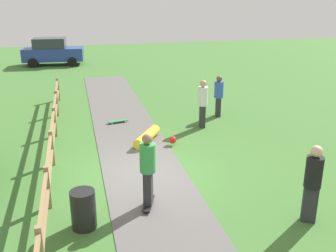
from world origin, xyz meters
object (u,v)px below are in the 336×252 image
at_px(bystander_white, 203,101).
at_px(trash_bin, 83,209).
at_px(skater_riding, 148,167).
at_px(skateboard_loose, 118,121).
at_px(parked_car_blue, 52,52).
at_px(skater_fallen, 149,137).
at_px(bystander_blue, 219,94).
at_px(bystander_black, 313,180).

bearing_deg(bystander_white, trash_bin, -128.64).
height_order(skater_riding, skateboard_loose, skater_riding).
bearing_deg(skateboard_loose, parked_car_blue, 101.70).
bearing_deg(parked_car_blue, skater_riding, -82.02).
distance_m(skater_fallen, bystander_blue, 4.24).
distance_m(skater_riding, bystander_black, 3.77).
bearing_deg(bystander_black, skater_riding, 156.88).
relative_size(skater_riding, bystander_black, 1.02).
relative_size(bystander_black, parked_car_blue, 0.43).
xyz_separation_m(skater_fallen, skateboard_loose, (-0.81, 2.37, -0.11)).
xyz_separation_m(bystander_blue, bystander_black, (-0.82, -8.10, 0.08)).
xyz_separation_m(trash_bin, skateboard_loose, (1.59, 7.17, -0.36)).
xyz_separation_m(skateboard_loose, bystander_blue, (4.26, -0.03, 0.87)).
height_order(skater_riding, parked_car_blue, parked_car_blue).
xyz_separation_m(trash_bin, bystander_black, (5.03, -0.96, 0.59)).
bearing_deg(skater_fallen, parked_car_blue, 102.74).
height_order(skater_fallen, bystander_black, bystander_black).
bearing_deg(skater_riding, bystander_blue, 57.07).
xyz_separation_m(skater_riding, bystander_white, (3.18, 5.41, -0.05)).
bearing_deg(bystander_blue, bystander_black, -95.79).
relative_size(bystander_blue, bystander_white, 0.93).
height_order(skater_riding, bystander_black, skater_riding).
height_order(skater_fallen, skateboard_loose, skater_fallen).
xyz_separation_m(skateboard_loose, parked_car_blue, (-2.98, 14.39, 0.87)).
relative_size(skater_riding, parked_car_blue, 0.44).
distance_m(skateboard_loose, parked_car_blue, 14.72).
height_order(bystander_black, parked_car_blue, parked_car_blue).
distance_m(skater_fallen, bystander_white, 2.73).
relative_size(trash_bin, bystander_blue, 0.52).
xyz_separation_m(skater_riding, skater_fallen, (0.84, 4.28, -0.89)).
bearing_deg(trash_bin, bystander_black, -10.77).
height_order(trash_bin, skateboard_loose, trash_bin).
distance_m(skater_riding, bystander_blue, 7.89).
height_order(trash_bin, parked_car_blue, parked_car_blue).
bearing_deg(skater_riding, skater_fallen, 78.88).
bearing_deg(bystander_black, skater_fallen, 114.53).
height_order(trash_bin, bystander_white, bystander_white).
bearing_deg(skater_fallen, skater_riding, -101.12).
height_order(skater_riding, bystander_white, skater_riding).
relative_size(skater_riding, bystander_white, 1.02).
height_order(skateboard_loose, parked_car_blue, parked_car_blue).
bearing_deg(bystander_black, trash_bin, 169.23).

